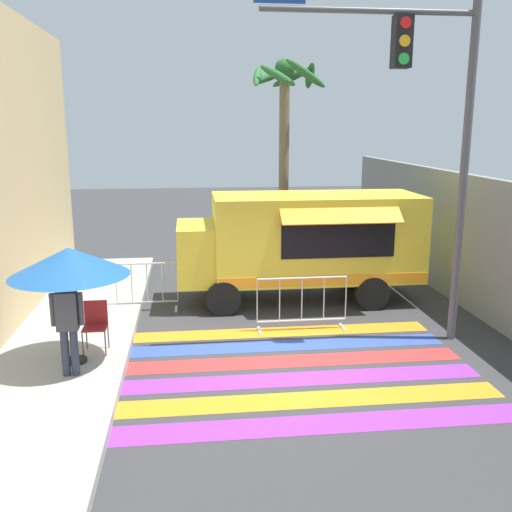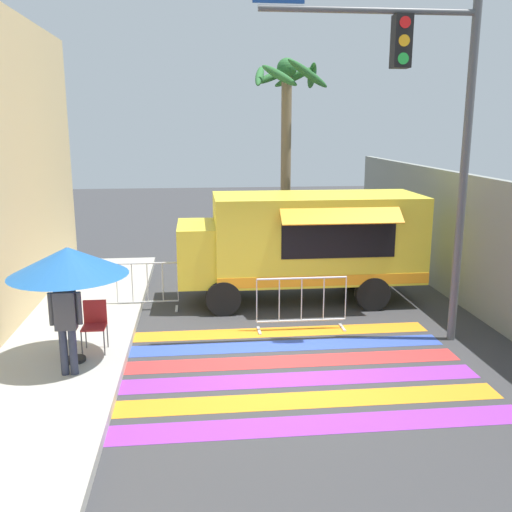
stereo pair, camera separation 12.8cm
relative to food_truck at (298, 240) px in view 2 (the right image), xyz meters
name	(u,v)px [view 2 (the right image)]	position (x,y,z in m)	size (l,w,h in m)	color
ground_plane	(286,361)	(-0.85, -3.64, -1.51)	(60.00, 60.00, 0.00)	#38383A
concrete_wall_right	(465,240)	(3.90, -0.64, 0.04)	(0.20, 16.00, 3.11)	gray
crosswalk_painted	(290,370)	(-0.85, -4.05, -1.51)	(6.40, 4.36, 0.01)	purple
food_truck	(298,240)	(0.00, 0.00, 0.00)	(5.78, 2.50, 2.61)	yellow
traffic_signal_pole	(430,112)	(1.88, -2.91, 2.93)	(4.10, 0.29, 6.58)	#515456
patio_umbrella	(68,262)	(-4.60, -3.65, 0.46)	(2.01, 2.01, 2.05)	black
folding_chair	(95,321)	(-4.32, -3.16, -0.78)	(0.42, 0.42, 0.93)	#4C4C51
vendor_person	(66,319)	(-4.58, -4.19, -0.38)	(0.53, 0.22, 1.68)	#2D3347
barricade_front	(301,304)	(-0.28, -2.05, -0.95)	(1.91, 0.44, 1.15)	#B7BABF
barricade_side	(148,288)	(-3.59, -0.39, -0.97)	(1.42, 0.44, 1.15)	#B7BABF
palm_tree	(287,116)	(0.36, 4.19, 2.96)	(2.33, 2.32, 6.16)	#7A664C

